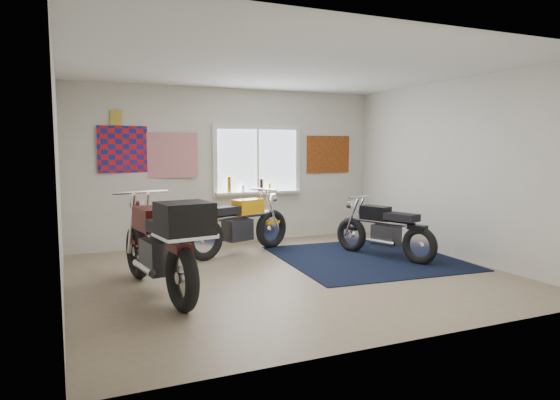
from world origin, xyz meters
name	(u,v)px	position (x,y,z in m)	size (l,w,h in m)	color
ground	(290,274)	(0.00, 0.00, 0.00)	(5.50, 5.50, 0.00)	#9E896B
room_shell	(290,150)	(0.00, 0.00, 1.64)	(5.50, 5.50, 5.50)	white
navy_rug	(366,258)	(1.48, 0.42, 0.01)	(2.50, 2.60, 0.01)	black
window_assembly	(257,165)	(0.50, 2.47, 1.37)	(1.66, 0.17, 1.26)	white
oil_bottles	(245,185)	(0.25, 2.40, 1.01)	(0.82, 0.07, 0.28)	#997116
flag_display	(116,118)	(-1.90, 2.48, 2.15)	(1.60, 0.10, 1.17)	red
triumph_poster	(328,154)	(1.95, 2.48, 1.55)	(0.90, 0.03, 0.70)	#A54C14
yellow_triumph	(239,226)	(-0.18, 1.50, 0.45)	(1.93, 0.89, 1.02)	black
black_chrome_bike	(384,231)	(1.75, 0.36, 0.41)	(0.78, 1.74, 0.93)	black
maroon_tourer	(162,244)	(-1.72, -0.34, 0.60)	(0.84, 2.28, 1.16)	black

